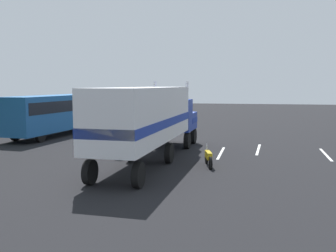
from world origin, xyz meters
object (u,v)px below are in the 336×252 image
Objects in this scene: parked_bus at (55,111)px; motorcycle at (208,157)px; person_bystander at (118,143)px; semi_truck at (150,117)px.

parked_bus reaches higher than motorcycle.
person_bystander is 11.94m from parked_bus.
semi_truck is 2.83m from person_bystander.
semi_truck is at bearing -131.46° from parked_bus.
person_bystander is 5.65m from motorcycle.
semi_truck is 3.92m from motorcycle.
parked_bus is at bearing 54.30° from motorcycle.
motorcycle is (-0.63, -3.29, -2.04)m from semi_truck.
person_bystander is at bearing 68.71° from semi_truck.
person_bystander reaches higher than motorcycle.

